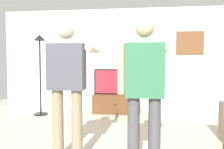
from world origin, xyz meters
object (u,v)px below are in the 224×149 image
object	(u,v)px
floor_lamp	(40,58)
tv_stand	(116,104)
television	(116,82)
wall_clock	(117,24)
person_standing_nearer_couch	(144,86)
person_standing_nearer_lamp	(67,82)
framed_picture	(190,43)

from	to	relation	value
floor_lamp	tv_stand	bearing A→B (deg)	12.04
television	wall_clock	distance (m)	1.52
wall_clock	tv_stand	bearing A→B (deg)	-90.00
floor_lamp	person_standing_nearer_couch	distance (m)	3.40
tv_stand	floor_lamp	xyz separation A→B (m)	(-1.83, -0.39, 1.16)
tv_stand	person_standing_nearer_lamp	xyz separation A→B (m)	(-0.39, -2.62, 0.78)
tv_stand	person_standing_nearer_lamp	distance (m)	2.76
framed_picture	tv_stand	bearing A→B (deg)	-170.98
person_standing_nearer_couch	framed_picture	bearing A→B (deg)	67.15
wall_clock	person_standing_nearer_couch	world-z (taller)	wall_clock
floor_lamp	person_standing_nearer_couch	world-z (taller)	floor_lamp
television	framed_picture	distance (m)	2.12
tv_stand	television	size ratio (longest dim) A/B	1.02
television	person_standing_nearer_couch	bearing A→B (deg)	-78.70
tv_stand	wall_clock	world-z (taller)	wall_clock
television	framed_picture	size ratio (longest dim) A/B	1.66
framed_picture	person_standing_nearer_lamp	bearing A→B (deg)	-127.70
wall_clock	person_standing_nearer_lamp	bearing A→B (deg)	-97.72
wall_clock	person_standing_nearer_lamp	size ratio (longest dim) A/B	0.18
person_standing_nearer_couch	floor_lamp	bearing A→B (deg)	135.02
framed_picture	person_standing_nearer_lamp	xyz separation A→B (m)	(-2.25, -2.92, -0.77)
television	wall_clock	size ratio (longest dim) A/B	3.68
framed_picture	person_standing_nearer_couch	distance (m)	3.42
wall_clock	person_standing_nearer_couch	xyz separation A→B (m)	(0.56, -3.07, -1.29)
person_standing_nearer_couch	person_standing_nearer_lamp	bearing A→B (deg)	170.68
person_standing_nearer_lamp	television	bearing A→B (deg)	81.59
floor_lamp	person_standing_nearer_couch	size ratio (longest dim) A/B	1.12
television	person_standing_nearer_lamp	size ratio (longest dim) A/B	0.65
framed_picture	person_standing_nearer_couch	size ratio (longest dim) A/B	0.39
wall_clock	framed_picture	size ratio (longest dim) A/B	0.45
tv_stand	framed_picture	bearing A→B (deg)	9.02
floor_lamp	person_standing_nearer_couch	bearing A→B (deg)	-44.98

